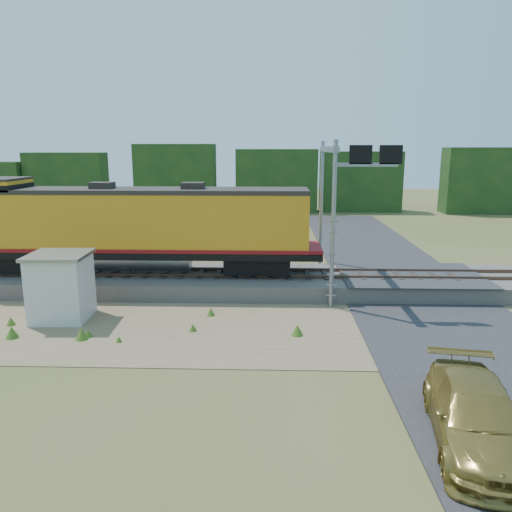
{
  "coord_description": "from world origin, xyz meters",
  "views": [
    {
      "loc": [
        0.03,
        -18.57,
        7.11
      ],
      "look_at": [
        -0.7,
        3.0,
        2.4
      ],
      "focal_mm": 35.0,
      "sensor_mm": 36.0,
      "label": 1
    }
  ],
  "objects_px": {
    "locomotive": "(135,226)",
    "shed": "(61,286)",
    "car": "(477,416)",
    "signal_gantry": "(337,181)"
  },
  "relations": [
    {
      "from": "shed",
      "to": "car",
      "type": "xyz_separation_m",
      "value": [
        13.79,
        -8.66,
        -0.69
      ]
    },
    {
      "from": "shed",
      "to": "signal_gantry",
      "type": "height_order",
      "value": "signal_gantry"
    },
    {
      "from": "locomotive",
      "to": "car",
      "type": "relative_size",
      "value": 3.51
    },
    {
      "from": "car",
      "to": "signal_gantry",
      "type": "bearing_deg",
      "value": 108.31
    },
    {
      "from": "signal_gantry",
      "to": "car",
      "type": "height_order",
      "value": "signal_gantry"
    },
    {
      "from": "signal_gantry",
      "to": "car",
      "type": "bearing_deg",
      "value": -81.44
    },
    {
      "from": "locomotive",
      "to": "shed",
      "type": "bearing_deg",
      "value": -111.74
    },
    {
      "from": "locomotive",
      "to": "shed",
      "type": "distance_m",
      "value": 5.48
    },
    {
      "from": "locomotive",
      "to": "shed",
      "type": "height_order",
      "value": "locomotive"
    },
    {
      "from": "shed",
      "to": "car",
      "type": "height_order",
      "value": "shed"
    }
  ]
}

